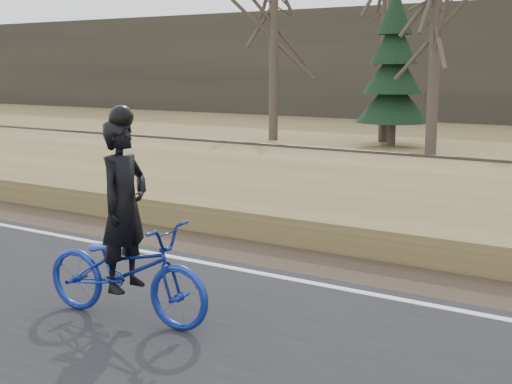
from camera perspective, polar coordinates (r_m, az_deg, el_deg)
The scene contains 8 objects.
ground at distance 8.31m, azimuth 15.84°, elevation -9.99°, with size 120.00×120.00×0.00m, color olive.
edge_line at distance 8.47m, azimuth 16.28°, elevation -9.16°, with size 120.00×0.12×0.01m, color silver.
shoulder at distance 9.40m, azimuth 18.10°, elevation -7.63°, with size 120.00×1.60×0.04m, color #473A2B.
cyclist at distance 7.84m, azimuth -10.40°, elevation -4.89°, with size 2.16×0.93×2.33m.
bare_tree_far_left at distance 27.63m, azimuth 1.41°, elevation 12.03°, with size 0.36×0.36×7.57m, color #51453B.
bare_tree_left at distance 27.37m, azimuth 10.37°, elevation 12.58°, with size 0.36×0.36×8.23m, color #51453B.
bare_tree_near_left at distance 23.47m, azimuth 14.12°, elevation 11.33°, with size 0.36×0.36×6.94m, color #51453B.
conifer at distance 25.96m, azimuth 10.96°, elevation 9.42°, with size 2.60×2.60×5.55m.
Camera 1 is at (2.27, -7.50, 2.78)m, focal length 50.00 mm.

